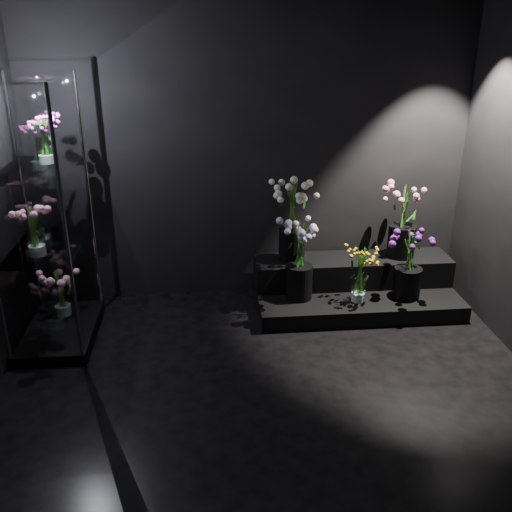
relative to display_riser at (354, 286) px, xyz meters
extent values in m
plane|color=black|center=(-0.94, -1.63, -0.17)|extent=(4.00, 4.00, 0.00)
plane|color=black|center=(-0.94, 0.37, 1.23)|extent=(4.00, 0.00, 4.00)
plane|color=black|center=(-0.94, -3.63, 1.23)|extent=(4.00, 0.00, 4.00)
cube|color=black|center=(0.00, -0.09, -0.09)|extent=(1.85, 0.82, 0.15)
cube|color=black|center=(0.00, 0.11, 0.11)|extent=(1.85, 0.41, 0.26)
cube|color=black|center=(-2.63, -0.39, -0.12)|extent=(0.58, 0.97, 0.10)
cube|color=white|center=(-2.63, -0.39, 0.65)|extent=(0.52, 0.91, 0.01)
cube|color=white|center=(-2.63, -0.39, 1.28)|extent=(0.52, 0.91, 0.01)
cylinder|color=white|center=(-0.04, -0.28, 0.10)|extent=(0.13, 0.13, 0.23)
cylinder|color=black|center=(-0.55, -0.16, 0.14)|extent=(0.24, 0.24, 0.32)
cylinder|color=black|center=(0.42, -0.23, 0.12)|extent=(0.25, 0.25, 0.28)
cylinder|color=black|center=(-0.59, 0.11, 0.40)|extent=(0.24, 0.24, 0.31)
cylinder|color=black|center=(0.46, 0.12, 0.39)|extent=(0.26, 0.26, 0.30)
cylinder|color=white|center=(-2.66, -0.58, 0.77)|extent=(0.14, 0.14, 0.23)
cylinder|color=white|center=(-2.59, -0.23, 1.38)|extent=(0.13, 0.13, 0.20)
cylinder|color=white|center=(-2.64, -0.17, 0.05)|extent=(0.15, 0.15, 0.25)
camera|label=1|loc=(-1.37, -4.74, 2.32)|focal=40.00mm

